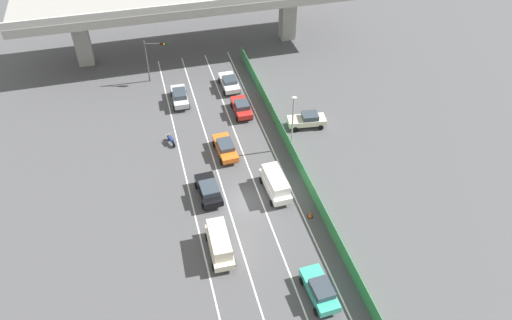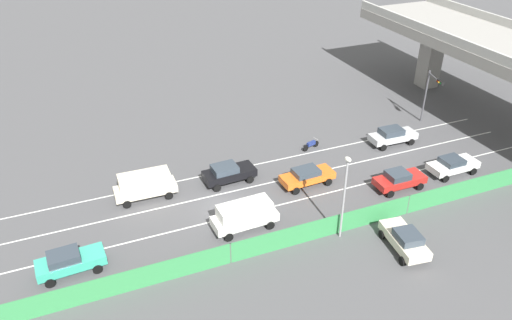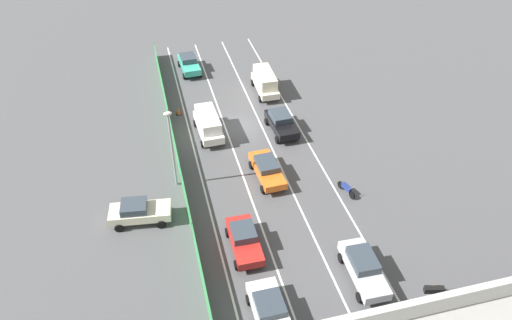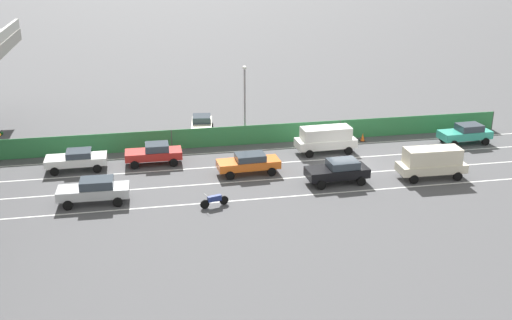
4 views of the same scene
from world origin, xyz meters
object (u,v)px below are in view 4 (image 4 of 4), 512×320
car_sedan_red (154,153)px  car_taxi_orange (249,163)px  car_van_cream (432,161)px  traffic_cone (363,137)px  car_taxi_teal (466,133)px  car_sedan_silver (94,190)px  parked_sedan_cream (202,125)px  car_sedan_white (77,159)px  motorcycle (214,200)px  car_sedan_black (338,170)px  street_lamp (245,96)px  car_van_white (326,138)px

car_sedan_red → car_taxi_orange: size_ratio=0.93×
car_van_cream → traffic_cone: (8.82, 1.90, -0.93)m
car_taxi_teal → car_sedan_silver: bearing=102.3°
car_taxi_orange → parked_sedan_cream: size_ratio=1.05×
car_sedan_white → motorcycle: (-8.50, -9.19, -0.39)m
car_van_cream → motorcycle: car_van_cream is taller
motorcycle → car_sedan_red: bearing=21.9°
car_sedan_silver → parked_sedan_cream: (13.10, -8.44, -0.01)m
car_van_cream → car_sedan_silver: car_van_cream is taller
car_sedan_black → car_sedan_silver: bearing=91.0°
motorcycle → car_van_cream: bearing=-82.8°
car_sedan_white → street_lamp: street_lamp is taller
traffic_cone → motorcycle: bearing=127.6°
car_sedan_black → traffic_cone: bearing=-30.5°
car_taxi_teal → traffic_cone: car_taxi_teal is taller
traffic_cone → car_sedan_silver: bearing=112.0°
car_sedan_white → car_sedan_red: bearing=-88.2°
car_van_white → street_lamp: (3.55, 5.94, 2.83)m
car_sedan_white → car_taxi_orange: bearing=-104.5°
car_taxi_teal → car_sedan_white: size_ratio=0.99×
car_van_cream → car_van_white: 8.88m
car_sedan_red → street_lamp: 9.00m
car_sedan_black → car_van_white: bearing=-9.1°
car_sedan_white → car_sedan_silver: bearing=-166.0°
car_sedan_white → motorcycle: car_sedan_white is taller
car_sedan_red → parked_sedan_cream: parked_sedan_cream is taller
car_van_white → car_sedan_silver: 18.89m
car_taxi_orange → parked_sedan_cream: 10.18m
car_sedan_white → street_lamp: bearing=-74.4°
motorcycle → parked_sedan_cream: 15.22m
car_sedan_silver → car_sedan_black: size_ratio=1.04×
motorcycle → street_lamp: bearing=-18.8°
motorcycle → parked_sedan_cream: parked_sedan_cream is taller
car_taxi_teal → motorcycle: bearing=111.1°
car_taxi_teal → car_sedan_white: 31.51m
car_sedan_white → car_van_white: bearing=-89.5°
car_sedan_red → car_van_cream: bearing=-108.9°
car_van_white → car_taxi_teal: size_ratio=1.11×
car_sedan_red → car_taxi_orange: 7.51m
car_sedan_red → car_van_white: size_ratio=0.88×
car_van_white → traffic_cone: size_ratio=6.85×
street_lamp → car_sedan_white: bearing=105.6°
car_sedan_silver → car_sedan_white: size_ratio=1.04×
car_sedan_silver → car_sedan_white: 6.61m
car_van_white → car_sedan_silver: car_van_white is taller
car_taxi_orange → car_van_cream: bearing=-104.4°
car_sedan_silver → car_van_cream: bearing=-90.2°
car_sedan_black → car_taxi_orange: bearing=63.7°
car_van_white → car_taxi_teal: bearing=-90.2°
car_van_white → car_sedan_white: bearing=90.5°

